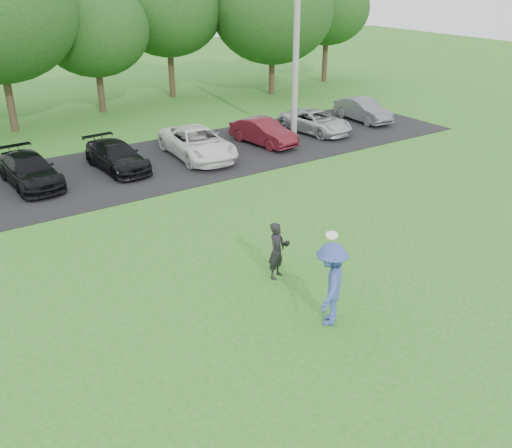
{
  "coord_description": "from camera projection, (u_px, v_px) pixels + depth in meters",
  "views": [
    {
      "loc": [
        -7.6,
        -7.68,
        7.49
      ],
      "look_at": [
        0.0,
        3.5,
        1.3
      ],
      "focal_mm": 40.0,
      "sensor_mm": 36.0,
      "label": 1
    }
  ],
  "objects": [
    {
      "name": "ground",
      "position": [
        344.0,
        330.0,
        12.78
      ],
      "size": [
        100.0,
        100.0,
        0.0
      ],
      "primitive_type": "plane",
      "color": "#2A681D",
      "rests_on": "ground"
    },
    {
      "name": "parking_lot",
      "position": [
        121.0,
        171.0,
        22.54
      ],
      "size": [
        32.0,
        6.5,
        0.03
      ],
      "primitive_type": "cube",
      "color": "black",
      "rests_on": "ground"
    },
    {
      "name": "utility_pole",
      "position": [
        297.0,
        28.0,
        24.66
      ],
      "size": [
        0.28,
        0.28,
        9.89
      ],
      "primitive_type": "cylinder",
      "color": "gray",
      "rests_on": "ground"
    },
    {
      "name": "frisbee_player",
      "position": [
        331.0,
        284.0,
        12.68
      ],
      "size": [
        1.45,
        1.38,
        2.33
      ],
      "color": "#384EA0",
      "rests_on": "ground"
    },
    {
      "name": "camera_bystander",
      "position": [
        277.0,
        251.0,
        14.64
      ],
      "size": [
        0.67,
        0.58,
        1.54
      ],
      "color": "black",
      "rests_on": "ground"
    },
    {
      "name": "parked_cars",
      "position": [
        108.0,
        159.0,
        22.03
      ],
      "size": [
        28.7,
        4.99,
        1.26
      ],
      "color": "#4A1410",
      "rests_on": "parking_lot"
    },
    {
      "name": "tree_row",
      "position": [
        65.0,
        20.0,
        28.62
      ],
      "size": [
        42.39,
        9.85,
        8.64
      ],
      "color": "#38281C",
      "rests_on": "ground"
    }
  ]
}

